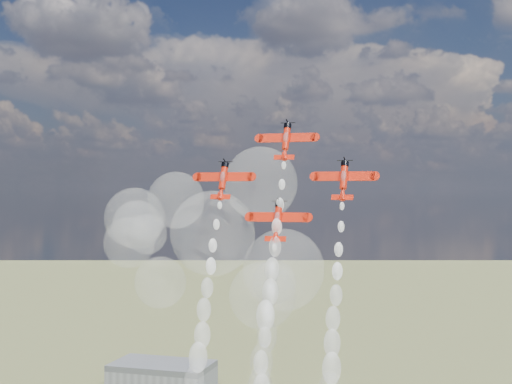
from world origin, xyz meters
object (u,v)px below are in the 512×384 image
object	(u,v)px
hangar	(162,375)
plane_slot	(277,220)
plane_left	(223,180)
plane_lead	(286,140)
plane_right	(344,179)

from	to	relation	value
hangar	plane_slot	bearing A→B (deg)	-59.16
plane_left	plane_lead	bearing A→B (deg)	15.30
plane_lead	plane_left	bearing A→B (deg)	-164.70
hangar	plane_left	size ratio (longest dim) A/B	3.81
plane_left	plane_slot	size ratio (longest dim) A/B	1.00
hangar	plane_left	distance (m)	224.57
hangar	plane_lead	size ratio (longest dim) A/B	3.81
plane_lead	plane_right	distance (m)	16.82
plane_left	plane_right	bearing A→B (deg)	0.00
hangar	plane_slot	distance (m)	230.15
hangar	plane_slot	size ratio (longest dim) A/B	3.81
hangar	plane_right	xyz separation A→B (m)	(122.82, -178.85, 96.79)
plane_right	plane_slot	distance (m)	16.82
plane_lead	hangar	bearing A→B (deg)	121.91
plane_left	plane_right	size ratio (longest dim) A/B	1.00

